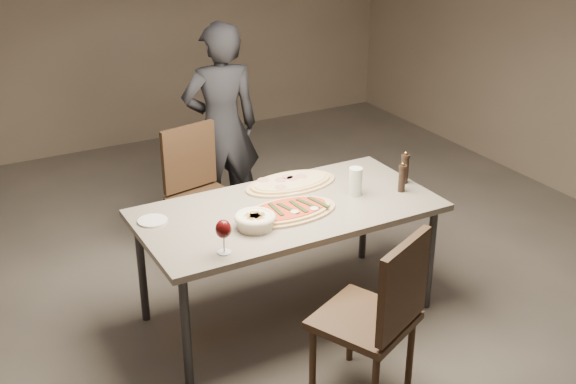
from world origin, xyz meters
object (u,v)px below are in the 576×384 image
bread_basket (255,220)px  chair_far (199,186)px  pepper_mill_left (402,178)px  diner (221,128)px  chair_near (380,310)px  ham_pizza (291,183)px  carafe (355,181)px  dining_table (288,216)px  zucchini_pizza (287,211)px

bread_basket → chair_far: 1.19m
pepper_mill_left → diner: diner is taller
pepper_mill_left → chair_near: 1.10m
bread_basket → chair_far: bearing=84.0°
bread_basket → ham_pizza: bearing=42.6°
pepper_mill_left → carafe: bearing=160.4°
chair_near → bread_basket: bearing=87.5°
dining_table → carafe: bearing=-4.9°
bread_basket → chair_near: chair_near is taller
pepper_mill_left → chair_near: (-0.71, -0.79, -0.29)m
diner → dining_table: bearing=91.1°
pepper_mill_left → chair_far: chair_far is taller
pepper_mill_left → bread_basket: bearing=-179.5°
diner → bread_basket: bearing=81.2°
dining_table → carafe: size_ratio=10.20×
pepper_mill_left → chair_far: bearing=128.2°
ham_pizza → diner: diner is taller
carafe → diner: size_ratio=0.11×
bread_basket → chair_near: 0.88m
zucchini_pizza → pepper_mill_left: 0.79m
pepper_mill_left → diner: (-0.56, 1.50, -0.04)m
zucchini_pizza → chair_far: size_ratio=0.66×
chair_near → chair_far: (-0.20, 1.94, -0.02)m
pepper_mill_left → zucchini_pizza: bearing=175.3°
diner → chair_near: bearing=94.7°
dining_table → pepper_mill_left: (0.73, -0.14, 0.15)m
chair_far → pepper_mill_left: bearing=116.9°
zucchini_pizza → ham_pizza: (0.22, 0.36, -0.00)m
ham_pizza → bread_basket: (-0.47, -0.43, 0.03)m
dining_table → bread_basket: 0.35m
pepper_mill_left → chair_far: (-0.90, 1.15, -0.31)m
pepper_mill_left → diner: 1.60m
ham_pizza → carafe: 0.43m
chair_far → diner: 0.56m
zucchini_pizza → pepper_mill_left: (0.78, -0.06, 0.08)m
pepper_mill_left → chair_near: bearing=-131.8°
zucchini_pizza → carafe: bearing=-10.7°
zucchini_pizza → diner: 1.45m
ham_pizza → chair_near: size_ratio=0.63×
zucchini_pizza → chair_far: 1.12m
dining_table → diner: size_ratio=1.12×
dining_table → bread_basket: size_ratio=7.64×
dining_table → chair_far: chair_far is taller
ham_pizza → pepper_mill_left: 0.70m
diner → carafe: bearing=109.7°
dining_table → bread_basket: (-0.29, -0.15, 0.11)m
chair_far → diner: diner is taller
dining_table → chair_near: (0.03, -0.93, -0.14)m
dining_table → zucchini_pizza: 0.12m
bread_basket → pepper_mill_left: size_ratio=1.21×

